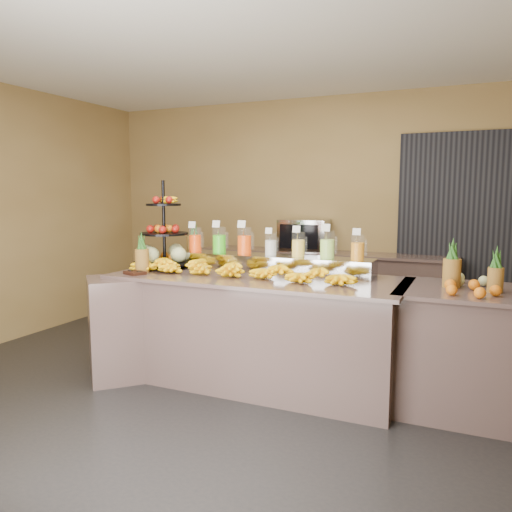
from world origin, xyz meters
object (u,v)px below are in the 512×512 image
Objects in this scene: banana_heap at (236,268)px; oven_warmer at (304,235)px; pitcher_tray at (271,263)px; right_fruit_pile at (470,282)px; condiment_caddy at (135,273)px; fruit_stand at (168,245)px.

oven_warmer is at bearing 92.10° from banana_heap.
right_fruit_pile is at bearing -9.40° from pitcher_tray.
pitcher_tray is at bearing 65.35° from banana_heap.
pitcher_tray is at bearing 31.03° from condiment_caddy.
condiment_caddy is (-0.03, -0.47, -0.20)m from fruit_stand.
oven_warmer reaches higher than condiment_caddy.
oven_warmer is (0.76, 1.81, -0.02)m from fruit_stand.
banana_heap is 3.62× the size of oven_warmer.
condiment_caddy is (-1.02, -0.62, -0.06)m from pitcher_tray.
fruit_stand is 1.97m from oven_warmer.
pitcher_tray is 1.69m from oven_warmer.
fruit_stand is at bearing 165.23° from banana_heap.
right_fruit_pile is 2.72m from oven_warmer.
pitcher_tray is 0.89× the size of banana_heap.
condiment_caddy is at bearing -80.82° from fruit_stand.
oven_warmer is (-1.89, 1.94, 0.12)m from right_fruit_pile.
pitcher_tray is 3.21× the size of oven_warmer.
banana_heap is 0.87m from fruit_stand.
right_fruit_pile is (1.82, 0.09, -0.01)m from banana_heap.
pitcher_tray is 10.54× the size of condiment_caddy.
fruit_stand is at bearing 86.94° from condiment_caddy.
condiment_caddy is at bearing -172.70° from right_fruit_pile.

